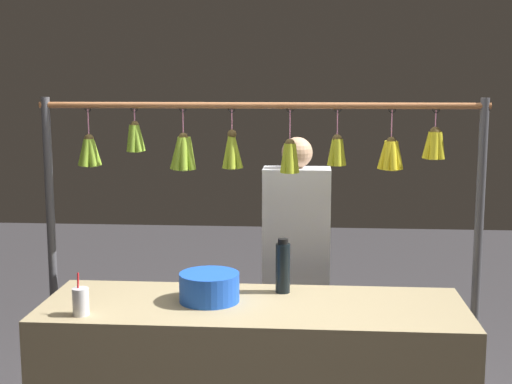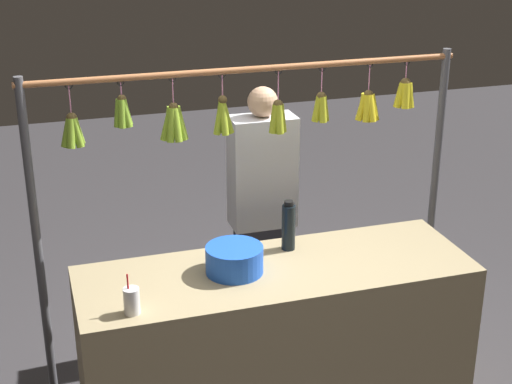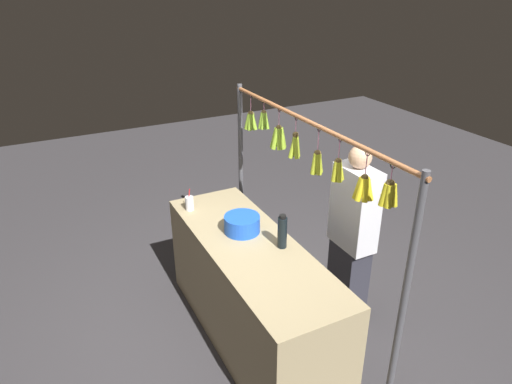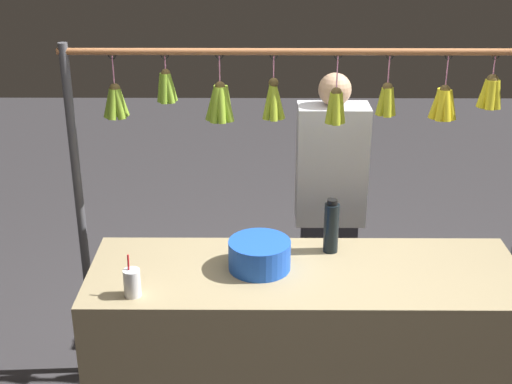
{
  "view_description": "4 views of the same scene",
  "coord_description": "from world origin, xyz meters",
  "px_view_note": "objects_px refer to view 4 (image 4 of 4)",
  "views": [
    {
      "loc": [
        -0.25,
        3.11,
        1.88
      ],
      "look_at": [
        -0.01,
        0.0,
        1.4
      ],
      "focal_mm": 49.53,
      "sensor_mm": 36.0,
      "label": 1
    },
    {
      "loc": [
        1.08,
        3.15,
        2.6
      ],
      "look_at": [
        0.1,
        0.0,
        1.29
      ],
      "focal_mm": 53.65,
      "sensor_mm": 36.0,
      "label": 2
    },
    {
      "loc": [
        -2.62,
        1.3,
        2.71
      ],
      "look_at": [
        -0.08,
        0.0,
        1.35
      ],
      "focal_mm": 32.44,
      "sensor_mm": 36.0,
      "label": 3
    },
    {
      "loc": [
        0.21,
        2.79,
        2.45
      ],
      "look_at": [
        0.22,
        0.0,
        1.26
      ],
      "focal_mm": 49.92,
      "sensor_mm": 36.0,
      "label": 4
    }
  ],
  "objects_px": {
    "water_bottle": "(331,227)",
    "blue_bucket": "(260,255)",
    "drink_cup": "(132,283)",
    "vendor_person": "(329,215)"
  },
  "relations": [
    {
      "from": "blue_bucket",
      "to": "drink_cup",
      "type": "relative_size",
      "value": 1.49
    },
    {
      "from": "drink_cup",
      "to": "vendor_person",
      "type": "relative_size",
      "value": 0.12
    },
    {
      "from": "water_bottle",
      "to": "blue_bucket",
      "type": "relative_size",
      "value": 0.95
    },
    {
      "from": "vendor_person",
      "to": "drink_cup",
      "type": "bearing_deg",
      "value": 47.75
    },
    {
      "from": "drink_cup",
      "to": "vendor_person",
      "type": "height_order",
      "value": "vendor_person"
    },
    {
      "from": "blue_bucket",
      "to": "drink_cup",
      "type": "height_order",
      "value": "drink_cup"
    },
    {
      "from": "water_bottle",
      "to": "drink_cup",
      "type": "height_order",
      "value": "water_bottle"
    },
    {
      "from": "water_bottle",
      "to": "drink_cup",
      "type": "xyz_separation_m",
      "value": [
        0.86,
        0.4,
        -0.07
      ]
    },
    {
      "from": "drink_cup",
      "to": "vendor_person",
      "type": "xyz_separation_m",
      "value": [
        -0.92,
        -1.01,
        -0.16
      ]
    },
    {
      "from": "blue_bucket",
      "to": "vendor_person",
      "type": "bearing_deg",
      "value": -116.65
    }
  ]
}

